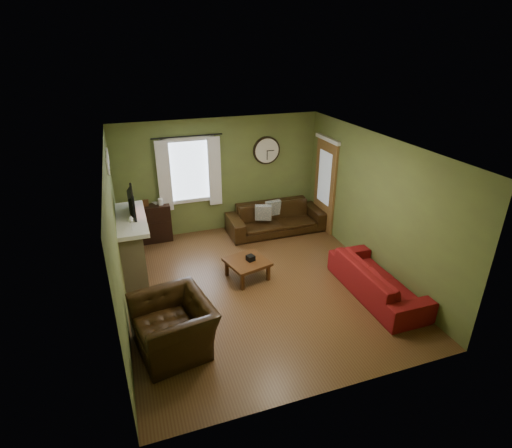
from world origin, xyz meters
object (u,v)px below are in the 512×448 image
object	(u,v)px
coffee_table	(247,269)
bookshelf	(155,223)
sofa_brown	(276,218)
armchair	(174,325)
sofa_red	(377,280)

from	to	relation	value
coffee_table	bookshelf	bearing A→B (deg)	124.43
bookshelf	coffee_table	world-z (taller)	bookshelf
sofa_brown	armchair	bearing A→B (deg)	-131.92
sofa_red	sofa_brown	bearing A→B (deg)	13.69
armchair	coffee_table	xyz separation A→B (m)	(1.56, 1.42, -0.19)
armchair	coffee_table	size ratio (longest dim) A/B	1.66
sofa_red	armchair	bearing A→B (deg)	92.91
bookshelf	coffee_table	distance (m)	2.59
sofa_red	coffee_table	distance (m)	2.34
bookshelf	armchair	xyz separation A→B (m)	(-0.10, -3.55, -0.04)
bookshelf	coffee_table	xyz separation A→B (m)	(1.46, -2.13, -0.23)
bookshelf	sofa_brown	world-z (taller)	bookshelf
coffee_table	sofa_brown	bearing A→B (deg)	53.84
armchair	sofa_brown	bearing A→B (deg)	127.29
bookshelf	sofa_red	bearing A→B (deg)	-44.38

